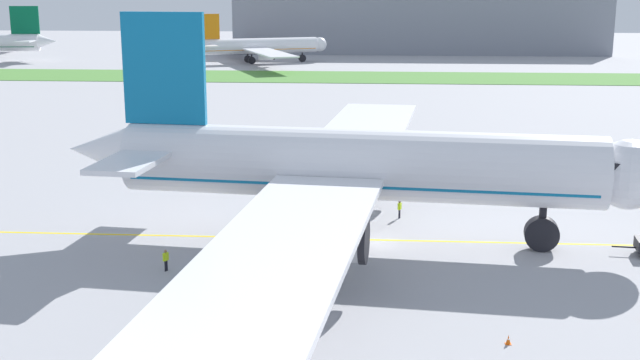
# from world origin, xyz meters

# --- Properties ---
(ground_plane) EXTENTS (600.00, 600.00, 0.00)m
(ground_plane) POSITION_xyz_m (0.00, 0.00, 0.00)
(ground_plane) COLOR #9E9EA3
(ground_plane) RESTS_ON ground
(apron_taxi_line) EXTENTS (280.00, 0.36, 0.01)m
(apron_taxi_line) POSITION_xyz_m (0.00, 0.79, 0.00)
(apron_taxi_line) COLOR yellow
(apron_taxi_line) RESTS_ON ground
(grass_median_strip) EXTENTS (320.00, 24.00, 0.10)m
(grass_median_strip) POSITION_xyz_m (0.00, 122.36, 0.05)
(grass_median_strip) COLOR #4C8438
(grass_median_strip) RESTS_ON ground
(airliner_foreground) EXTENTS (48.78, 75.93, 18.52)m
(airliner_foreground) POSITION_xyz_m (-1.81, 0.64, 6.28)
(airliner_foreground) COLOR white
(airliner_foreground) RESTS_ON ground
(ground_crew_wingwalker_port) EXTENTS (0.38, 0.55, 1.66)m
(ground_crew_wingwalker_port) POSITION_xyz_m (2.37, 7.53, 1.01)
(ground_crew_wingwalker_port) COLOR black
(ground_crew_wingwalker_port) RESTS_ON ground
(ground_crew_marshaller_front) EXTENTS (0.39, 0.54, 1.65)m
(ground_crew_marshaller_front) POSITION_xyz_m (-15.21, -7.92, 1.00)
(ground_crew_marshaller_front) COLOR black
(ground_crew_marshaller_front) RESTS_ON ground
(traffic_cone_port_wing) EXTENTS (0.36, 0.36, 0.58)m
(traffic_cone_port_wing) POSITION_xyz_m (8.16, -19.12, 0.28)
(traffic_cone_port_wing) COLOR #F2590C
(traffic_cone_port_wing) RESTS_ON ground
(parked_airliner_far_centre) EXTENTS (36.58, 59.05, 13.00)m
(parked_airliner_far_centre) POSITION_xyz_m (-31.88, 154.41, 4.41)
(parked_airliner_far_centre) COLOR white
(parked_airliner_far_centre) RESTS_ON ground
(terminal_building) EXTENTS (110.56, 20.00, 18.00)m
(terminal_building) POSITION_xyz_m (12.38, 191.06, 9.00)
(terminal_building) COLOR gray
(terminal_building) RESTS_ON ground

